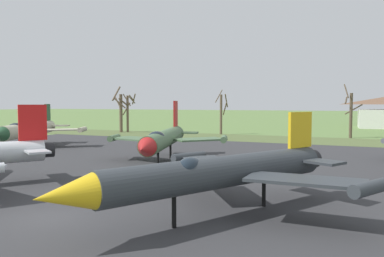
# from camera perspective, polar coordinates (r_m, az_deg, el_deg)

# --- Properties ---
(ground_plane) EXTENTS (600.00, 600.00, 0.00)m
(ground_plane) POSITION_cam_1_polar(r_m,az_deg,el_deg) (19.85, -20.13, -12.11)
(ground_plane) COLOR #607F42
(asphalt_apron) EXTENTS (72.00, 48.32, 0.05)m
(asphalt_apron) POSITION_cam_1_polar(r_m,az_deg,el_deg) (31.56, -1.17, -6.02)
(asphalt_apron) COLOR #333335
(asphalt_apron) RESTS_ON ground
(grass_verge_strip) EXTENTS (132.00, 12.00, 0.06)m
(grass_verge_strip) POSITION_cam_1_polar(r_m,az_deg,el_deg) (59.96, 11.47, -1.51)
(grass_verge_strip) COLOR #546436
(grass_verge_strip) RESTS_ON ground
(jet_fighter_rear_center) EXTENTS (11.17, 15.58, 5.60)m
(jet_fighter_rear_center) POSITION_cam_1_polar(r_m,az_deg,el_deg) (34.66, -4.07, -1.46)
(jet_fighter_rear_center) COLOR #4C6B47
(jet_fighter_rear_center) RESTS_ON ground
(info_placard_rear_center) EXTENTS (0.61, 0.23, 0.90)m
(info_placard_rear_center) POSITION_cam_1_polar(r_m,az_deg,el_deg) (27.35, -6.79, -6.37)
(info_placard_rear_center) COLOR black
(info_placard_rear_center) RESTS_ON ground
(jet_fighter_rear_left) EXTENTS (11.80, 14.83, 4.85)m
(jet_fighter_rear_left) POSITION_cam_1_polar(r_m,az_deg,el_deg) (18.30, 4.01, -6.29)
(jet_fighter_rear_left) COLOR #33383D
(jet_fighter_rear_left) RESTS_ON ground
(jet_fighter_rear_right) EXTENTS (11.92, 15.50, 5.27)m
(jet_fighter_rear_right) POSITION_cam_1_polar(r_m,az_deg,el_deg) (49.82, -22.57, -0.11)
(jet_fighter_rear_right) COLOR #B7B293
(jet_fighter_rear_right) RESTS_ON ground
(bare_tree_far_left) EXTENTS (2.70, 2.69, 8.56)m
(bare_tree_far_left) POSITION_cam_1_polar(r_m,az_deg,el_deg) (73.75, -10.33, 2.64)
(bare_tree_far_left) COLOR brown
(bare_tree_far_left) RESTS_ON ground
(bare_tree_left_of_center) EXTENTS (2.94, 2.94, 7.17)m
(bare_tree_left_of_center) POSITION_cam_1_polar(r_m,az_deg,el_deg) (73.80, -9.20, 2.63)
(bare_tree_left_of_center) COLOR brown
(bare_tree_left_of_center) RESTS_ON ground
(bare_tree_center) EXTENTS (2.25, 2.03, 7.77)m
(bare_tree_center) POSITION_cam_1_polar(r_m,az_deg,el_deg) (68.11, 4.30, 2.35)
(bare_tree_center) COLOR brown
(bare_tree_center) RESTS_ON ground
(bare_tree_right_of_center) EXTENTS (2.83, 2.86, 8.35)m
(bare_tree_right_of_center) POSITION_cam_1_polar(r_m,az_deg,el_deg) (65.59, 21.99, 2.11)
(bare_tree_right_of_center) COLOR brown
(bare_tree_right_of_center) RESTS_ON ground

